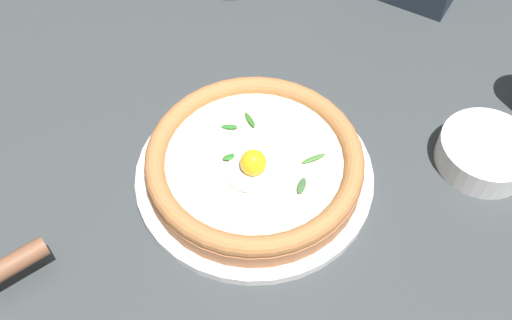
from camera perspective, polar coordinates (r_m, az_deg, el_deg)
The scene contains 4 objects.
ground_plane at distance 0.73m, azimuth 0.41°, elevation -2.69°, with size 2.40×2.40×0.03m, color #363B3D.
pizza_plate at distance 0.72m, azimuth 0.00°, elevation -1.24°, with size 0.29×0.29×0.01m, color white.
pizza at distance 0.70m, azimuth -0.00°, elevation -0.03°, with size 0.26×0.26×0.06m.
side_bowl at distance 0.78m, azimuth 21.34°, elevation 0.69°, with size 0.12×0.12×0.04m, color white.
Camera 1 is at (0.33, 0.24, 0.59)m, focal length 41.18 mm.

